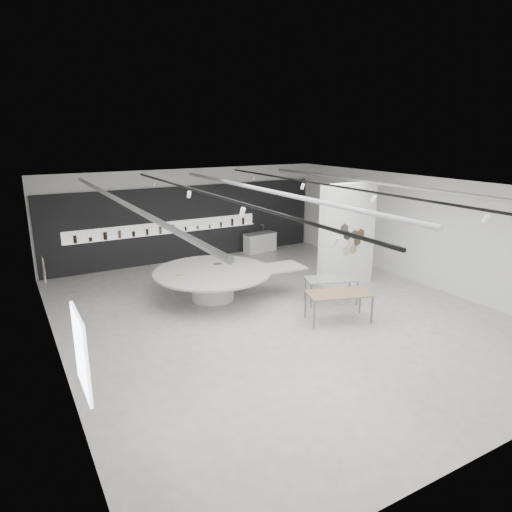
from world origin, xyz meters
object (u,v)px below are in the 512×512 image
display_island (215,280)px  kitchen_counter (260,242)px  partition_column (347,236)px  sample_table_wood (339,295)px  sample_table_stone (331,281)px

display_island → kitchen_counter: (4.28, 4.50, -0.20)m
partition_column → display_island: size_ratio=0.73×
kitchen_counter → display_island: bearing=-139.3°
partition_column → sample_table_wood: bearing=-133.7°
sample_table_stone → kitchen_counter: 6.76m
kitchen_counter → sample_table_stone: bearing=-106.4°
partition_column → display_island: (-4.55, 1.03, -1.17)m
display_island → sample_table_stone: display_island is taller
display_island → sample_table_stone: 3.72m
sample_table_stone → kitchen_counter: bearing=79.4°
sample_table_stone → display_island: bearing=144.9°
partition_column → sample_table_wood: size_ratio=1.81×
partition_column → sample_table_stone: partition_column is taller
display_island → sample_table_stone: size_ratio=2.84×
display_island → sample_table_wood: (2.34, -3.35, 0.15)m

